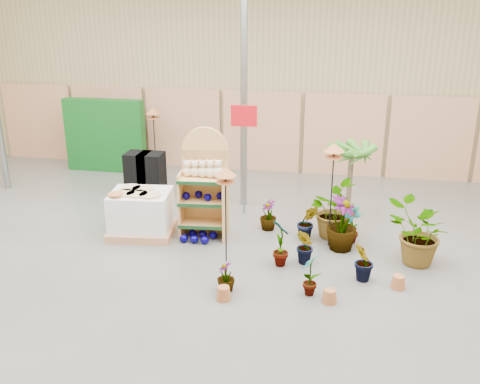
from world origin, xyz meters
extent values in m
cube|color=#53534E|center=(0.00, 0.00, -0.05)|extent=(15.00, 12.00, 0.10)
cube|color=#9D885C|center=(0.00, 6.05, 2.25)|extent=(15.00, 0.10, 4.50)
cylinder|color=gray|center=(0.00, 3.50, 2.25)|extent=(0.14, 0.14, 4.50)
cube|color=tan|center=(-6.00, 5.92, 1.00)|extent=(1.90, 0.06, 2.00)
cube|color=tan|center=(-4.00, 5.92, 1.00)|extent=(1.90, 0.06, 2.00)
cube|color=tan|center=(-2.00, 5.92, 1.00)|extent=(1.90, 0.06, 2.00)
cube|color=tan|center=(0.00, 5.92, 1.00)|extent=(1.90, 0.06, 2.00)
cube|color=tan|center=(2.00, 5.92, 1.00)|extent=(1.90, 0.06, 2.00)
cube|color=tan|center=(4.00, 5.92, 1.00)|extent=(1.90, 0.06, 2.00)
cube|color=tan|center=(-0.42, 1.97, 0.79)|extent=(0.84, 0.15, 1.57)
cylinder|color=tan|center=(-0.42, 1.97, 1.57)|extent=(0.84, 0.15, 0.83)
cube|color=tan|center=(-0.42, 1.73, 0.28)|extent=(0.84, 0.54, 0.04)
cube|color=#0F3819|center=(-0.42, 1.50, 0.28)|extent=(0.79, 0.10, 0.06)
cube|color=tan|center=(-0.42, 1.73, 0.69)|extent=(0.84, 0.54, 0.04)
cube|color=#0F3819|center=(-0.42, 1.50, 0.69)|extent=(0.79, 0.10, 0.06)
cube|color=tan|center=(-0.42, 1.73, 1.11)|extent=(0.84, 0.54, 0.04)
cube|color=#0F3819|center=(-0.42, 1.50, 1.11)|extent=(0.79, 0.10, 0.06)
cube|color=tan|center=(-0.82, 1.73, 0.60)|extent=(0.08, 0.46, 1.20)
cube|color=tan|center=(-0.02, 1.73, 0.60)|extent=(0.08, 0.46, 1.20)
sphere|color=beige|center=(-0.70, 1.79, 1.21)|extent=(0.17, 0.17, 0.17)
sphere|color=beige|center=(-0.70, 1.79, 1.35)|extent=(0.13, 0.13, 0.13)
sphere|color=beige|center=(-0.56, 1.79, 1.22)|extent=(0.18, 0.18, 0.18)
sphere|color=beige|center=(-0.56, 1.79, 1.36)|extent=(0.13, 0.13, 0.13)
sphere|color=beige|center=(-0.42, 1.79, 1.22)|extent=(0.18, 0.18, 0.18)
sphere|color=beige|center=(-0.42, 1.79, 1.37)|extent=(0.13, 0.13, 0.13)
sphere|color=beige|center=(-0.28, 1.79, 1.23)|extent=(0.19, 0.19, 0.19)
sphere|color=beige|center=(-0.28, 1.79, 1.38)|extent=(0.13, 0.13, 0.13)
sphere|color=beige|center=(-0.14, 1.79, 1.23)|extent=(0.20, 0.20, 0.20)
sphere|color=beige|center=(-0.14, 1.79, 1.39)|extent=(0.13, 0.13, 0.13)
sphere|color=#040055|center=(-0.72, 1.71, 0.78)|extent=(0.14, 0.14, 0.14)
sphere|color=#040055|center=(-0.52, 1.82, 0.78)|extent=(0.14, 0.14, 0.14)
sphere|color=#040055|center=(-0.32, 1.71, 0.78)|extent=(0.14, 0.14, 0.14)
sphere|color=#040055|center=(-0.12, 1.82, 0.78)|extent=(0.14, 0.14, 0.14)
sphere|color=#040055|center=(-0.71, 1.44, 0.07)|extent=(0.15, 0.15, 0.15)
sphere|color=#040055|center=(-0.61, 1.68, 0.07)|extent=(0.15, 0.15, 0.15)
sphere|color=#040055|center=(-0.51, 1.44, 0.07)|extent=(0.15, 0.15, 0.15)
sphere|color=#040055|center=(-0.42, 1.68, 0.07)|extent=(0.15, 0.15, 0.15)
sphere|color=#040055|center=(-0.32, 1.44, 0.07)|extent=(0.15, 0.15, 0.15)
sphere|color=#040055|center=(-0.23, 1.68, 0.07)|extent=(0.15, 0.15, 0.15)
cube|color=tan|center=(-1.56, 1.65, 0.07)|extent=(1.25, 1.08, 0.14)
cube|color=white|center=(-1.56, 1.65, 0.48)|extent=(1.15, 0.98, 0.67)
cylinder|color=#CFBA85|center=(-1.80, 1.50, 0.84)|extent=(0.38, 0.38, 0.04)
cylinder|color=#CFBA85|center=(-1.56, 1.50, 0.84)|extent=(0.38, 0.38, 0.04)
cylinder|color=#CFBA85|center=(-1.32, 1.50, 0.84)|extent=(0.38, 0.38, 0.04)
cylinder|color=#CFBA85|center=(-1.80, 1.79, 0.84)|extent=(0.38, 0.38, 0.04)
cylinder|color=#CFBA85|center=(-1.56, 1.79, 0.84)|extent=(0.38, 0.38, 0.04)
cube|color=black|center=(-2.01, 3.52, 0.25)|extent=(0.50, 0.50, 0.50)
cube|color=black|center=(-2.01, 3.52, 0.75)|extent=(0.50, 0.50, 0.50)
cube|color=black|center=(-2.31, 3.52, 0.25)|extent=(0.50, 0.50, 0.50)
cube|color=black|center=(-2.31, 3.52, 0.75)|extent=(0.50, 0.50, 0.50)
cube|color=#0E5217|center=(-3.80, 5.20, 0.90)|extent=(2.00, 0.30, 1.80)
cylinder|color=gray|center=(0.10, 3.00, 1.10)|extent=(0.05, 0.05, 2.20)
cube|color=#B50C14|center=(0.10, 2.96, 2.00)|extent=(0.50, 0.03, 0.40)
cylinder|color=black|center=(0.19, 0.88, 0.69)|extent=(0.02, 0.02, 1.38)
cylinder|color=#B46334|center=(0.19, 0.88, 1.38)|extent=(0.30, 0.30, 0.02)
cone|color=#B46334|center=(0.19, 0.88, 1.55)|extent=(0.34, 0.34, 0.14)
cylinder|color=black|center=(1.83, 1.79, 0.81)|extent=(0.02, 0.02, 1.61)
cylinder|color=#B46334|center=(1.83, 1.79, 1.61)|extent=(0.30, 0.30, 0.02)
cone|color=#B46334|center=(1.83, 1.79, 1.78)|extent=(0.34, 0.34, 0.14)
cylinder|color=black|center=(-2.30, 4.60, 0.76)|extent=(0.02, 0.02, 1.52)
cylinder|color=#B46334|center=(-2.30, 4.60, 1.52)|extent=(0.30, 0.30, 0.02)
cone|color=#B46334|center=(-2.30, 4.60, 1.69)|extent=(0.34, 0.34, 0.14)
cylinder|color=brown|center=(2.15, 3.09, 0.64)|extent=(0.10, 0.10, 1.29)
imported|color=#3C8125|center=(1.09, 0.89, 0.41)|extent=(0.48, 0.52, 0.82)
imported|color=#3C8125|center=(1.47, 1.01, 0.31)|extent=(0.38, 0.42, 0.62)
imported|color=#3C8125|center=(2.04, 1.69, 0.48)|extent=(0.68, 0.68, 0.96)
imported|color=#3C8125|center=(2.22, 2.00, 0.34)|extent=(0.42, 0.43, 0.68)
imported|color=#3C8125|center=(1.44, 1.96, 0.34)|extent=(0.42, 0.36, 0.68)
imported|color=#3C8125|center=(1.84, 2.23, 0.51)|extent=(0.91, 1.02, 1.01)
imported|color=#3C8125|center=(0.38, -0.06, 0.24)|extent=(0.29, 0.29, 0.48)
imported|color=#3C8125|center=(1.61, 0.07, 0.33)|extent=(0.34, 0.41, 0.67)
imported|color=#3C8125|center=(2.38, 0.61, 0.33)|extent=(0.32, 0.38, 0.66)
imported|color=#3C8125|center=(3.24, 1.33, 0.54)|extent=(1.25, 1.19, 1.08)
imported|color=#3C8125|center=(0.69, 2.29, 0.29)|extent=(0.45, 0.45, 0.58)
camera|label=1|loc=(1.88, -6.86, 4.08)|focal=40.00mm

